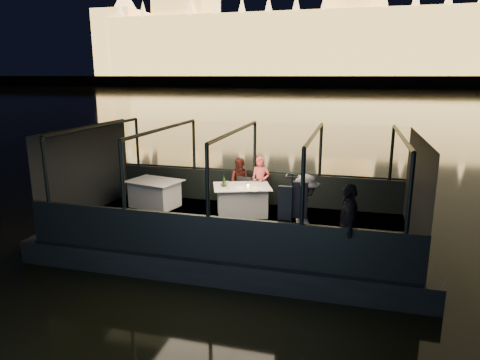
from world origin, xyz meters
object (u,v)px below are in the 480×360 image
(dining_table_central, at_px, (242,200))
(passenger_dark, at_px, (348,224))
(passenger_stripe, at_px, (305,210))
(wine_bottle, at_px, (224,181))
(person_woman_coral, at_px, (260,181))
(person_man_maroon, at_px, (241,180))
(coat_stand, at_px, (291,215))
(chair_port_left, at_px, (242,193))
(dining_table_aft, at_px, (155,193))
(chair_port_right, at_px, (255,194))

(dining_table_central, distance_m, passenger_dark, 3.74)
(passenger_stripe, xyz_separation_m, wine_bottle, (-2.26, 1.68, 0.06))
(person_woman_coral, distance_m, person_man_maroon, 0.55)
(dining_table_central, relative_size, coat_stand, 0.84)
(person_man_maroon, xyz_separation_m, passenger_dark, (2.93, -3.27, 0.10))
(chair_port_left, height_order, wine_bottle, wine_bottle)
(chair_port_left, distance_m, wine_bottle, 0.87)
(dining_table_aft, relative_size, chair_port_left, 1.64)
(chair_port_left, height_order, coat_stand, coat_stand)
(dining_table_central, distance_m, wine_bottle, 0.71)
(dining_table_central, height_order, chair_port_right, chair_port_right)
(dining_table_aft, relative_size, wine_bottle, 4.62)
(chair_port_left, relative_size, passenger_dark, 0.52)
(chair_port_left, distance_m, coat_stand, 3.36)
(passenger_dark, height_order, wine_bottle, passenger_dark)
(person_woman_coral, distance_m, wine_bottle, 1.21)
(chair_port_right, distance_m, passenger_stripe, 2.86)
(dining_table_aft, distance_m, chair_port_right, 2.77)
(dining_table_aft, xyz_separation_m, wine_bottle, (2.08, -0.27, 0.53))
(person_woman_coral, height_order, passenger_dark, passenger_dark)
(dining_table_central, xyz_separation_m, passenger_stripe, (1.83, -1.89, 0.47))
(chair_port_right, distance_m, passenger_dark, 3.90)
(chair_port_right, distance_m, person_man_maroon, 0.62)
(dining_table_central, bearing_deg, passenger_dark, -43.30)
(chair_port_right, bearing_deg, person_man_maroon, 159.09)
(coat_stand, distance_m, person_man_maroon, 3.63)
(passenger_stripe, bearing_deg, dining_table_central, 29.26)
(wine_bottle, bearing_deg, dining_table_aft, 172.63)
(chair_port_left, relative_size, chair_port_right, 1.04)
(person_man_maroon, bearing_deg, dining_table_aft, -166.19)
(person_woman_coral, height_order, passenger_stripe, passenger_stripe)
(passenger_stripe, bearing_deg, passenger_dark, -141.72)
(passenger_dark, bearing_deg, wine_bottle, -130.44)
(dining_table_aft, height_order, passenger_stripe, passenger_stripe)
(dining_table_central, bearing_deg, chair_port_right, 61.88)
(dining_table_aft, distance_m, passenger_stripe, 4.78)
(person_woman_coral, height_order, person_man_maroon, person_woman_coral)
(dining_table_central, distance_m, chair_port_left, 0.47)
(person_woman_coral, xyz_separation_m, passenger_stripe, (1.50, -2.61, 0.10))
(dining_table_aft, distance_m, wine_bottle, 2.16)
(person_man_maroon, bearing_deg, person_woman_coral, -2.40)
(dining_table_aft, xyz_separation_m, passenger_dark, (5.21, -2.61, 0.47))
(wine_bottle, bearing_deg, chair_port_left, 64.62)
(chair_port_left, bearing_deg, passenger_stripe, -48.50)
(wine_bottle, bearing_deg, passenger_dark, -36.76)
(coat_stand, bearing_deg, person_man_maroon, 120.64)
(dining_table_central, xyz_separation_m, coat_stand, (1.62, -2.40, 0.51))
(person_man_maroon, bearing_deg, chair_port_left, -69.14)
(passenger_dark, bearing_deg, chair_port_right, -144.27)
(coat_stand, relative_size, person_woman_coral, 1.21)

